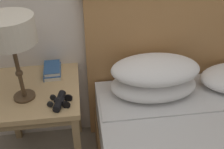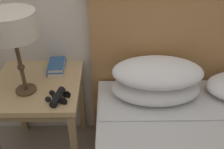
{
  "view_description": "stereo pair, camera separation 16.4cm",
  "coord_description": "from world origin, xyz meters",
  "px_view_note": "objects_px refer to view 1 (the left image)",
  "views": [
    {
      "loc": [
        -0.2,
        -0.72,
        1.69
      ],
      "look_at": [
        -0.01,
        0.63,
        0.77
      ],
      "focal_mm": 42.0,
      "sensor_mm": 36.0,
      "label": 1
    },
    {
      "loc": [
        -0.03,
        -0.73,
        1.69
      ],
      "look_at": [
        -0.01,
        0.63,
        0.77
      ],
      "focal_mm": 42.0,
      "sensor_mm": 36.0,
      "label": 2
    }
  ],
  "objects_px": {
    "binoculars_pair": "(60,101)",
    "book_on_nightstand": "(52,72)",
    "book_stacked_on_top": "(52,68)",
    "nightstand": "(36,100)",
    "table_lamp": "(9,32)"
  },
  "relations": [
    {
      "from": "nightstand",
      "to": "book_stacked_on_top",
      "type": "xyz_separation_m",
      "value": [
        0.11,
        0.17,
        0.13
      ]
    },
    {
      "from": "binoculars_pair",
      "to": "nightstand",
      "type": "bearing_deg",
      "value": 135.01
    },
    {
      "from": "nightstand",
      "to": "book_on_nightstand",
      "type": "relative_size",
      "value": 3.28
    },
    {
      "from": "nightstand",
      "to": "binoculars_pair",
      "type": "bearing_deg",
      "value": -44.99
    },
    {
      "from": "nightstand",
      "to": "book_stacked_on_top",
      "type": "height_order",
      "value": "book_stacked_on_top"
    },
    {
      "from": "binoculars_pair",
      "to": "book_on_nightstand",
      "type": "bearing_deg",
      "value": 100.41
    },
    {
      "from": "table_lamp",
      "to": "binoculars_pair",
      "type": "distance_m",
      "value": 0.48
    },
    {
      "from": "nightstand",
      "to": "book_on_nightstand",
      "type": "distance_m",
      "value": 0.23
    },
    {
      "from": "table_lamp",
      "to": "binoculars_pair",
      "type": "xyz_separation_m",
      "value": [
        0.22,
        -0.1,
        -0.41
      ]
    },
    {
      "from": "binoculars_pair",
      "to": "book_stacked_on_top",
      "type": "bearing_deg",
      "value": 100.56
    },
    {
      "from": "book_stacked_on_top",
      "to": "nightstand",
      "type": "bearing_deg",
      "value": -123.34
    },
    {
      "from": "table_lamp",
      "to": "nightstand",
      "type": "bearing_deg",
      "value": 60.54
    },
    {
      "from": "nightstand",
      "to": "binoculars_pair",
      "type": "distance_m",
      "value": 0.27
    },
    {
      "from": "nightstand",
      "to": "table_lamp",
      "type": "bearing_deg",
      "value": -119.46
    },
    {
      "from": "table_lamp",
      "to": "book_on_nightstand",
      "type": "relative_size",
      "value": 2.54
    }
  ]
}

